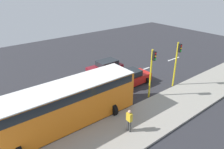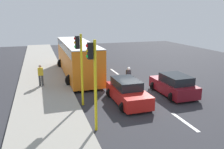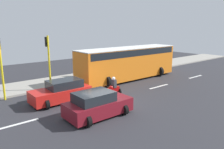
{
  "view_description": "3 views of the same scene",
  "coord_description": "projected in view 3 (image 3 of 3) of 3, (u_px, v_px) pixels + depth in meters",
  "views": [
    {
      "loc": [
        15.4,
        -10.67,
        9.64
      ],
      "look_at": [
        1.84,
        -0.01,
        1.75
      ],
      "focal_mm": 33.11,
      "sensor_mm": 36.0,
      "label": 1
    },
    {
      "loc": [
        7.22,
        15.72,
        5.58
      ],
      "look_at": [
        1.86,
        -1.01,
        1.07
      ],
      "focal_mm": 37.24,
      "sensor_mm": 36.0,
      "label": 2
    },
    {
      "loc": [
        -11.71,
        8.88,
        5.2
      ],
      "look_at": [
        1.15,
        -1.6,
        1.51
      ],
      "focal_mm": 34.92,
      "sensor_mm": 36.0,
      "label": 3
    }
  ],
  "objects": [
    {
      "name": "sidewalk",
      "position": [
        60.0,
        81.0,
        20.75
      ],
      "size": [
        4.0,
        60.0,
        0.15
      ],
      "primitive_type": "cube",
      "color": "#9E998E",
      "rests_on": "ground"
    },
    {
      "name": "traffic_light_midblock",
      "position": [
        0.0,
        60.0,
        15.15
      ],
      "size": [
        0.49,
        0.24,
        4.5
      ],
      "color": "yellow",
      "rests_on": "ground"
    },
    {
      "name": "lane_stripe_far_north",
      "position": [
        195.0,
        77.0,
        22.87
      ],
      "size": [
        0.2,
        2.4,
        0.01
      ],
      "primitive_type": "cube",
      "color": "white",
      "rests_on": "ground"
    },
    {
      "name": "lane_stripe_north",
      "position": [
        159.0,
        87.0,
        19.17
      ],
      "size": [
        0.2,
        2.4,
        0.01
      ],
      "primitive_type": "cube",
      "color": "white",
      "rests_on": "ground"
    },
    {
      "name": "traffic_light_corner",
      "position": [
        48.0,
        55.0,
        17.31
      ],
      "size": [
        0.49,
        0.24,
        4.5
      ],
      "color": "yellow",
      "rests_on": "ground"
    },
    {
      "name": "car_maroon",
      "position": [
        97.0,
        105.0,
        12.73
      ],
      "size": [
        2.28,
        3.92,
        1.52
      ],
      "color": "maroon",
      "rests_on": "ground"
    },
    {
      "name": "motorcycle",
      "position": [
        113.0,
        88.0,
        16.3
      ],
      "size": [
        0.6,
        1.3,
        1.53
      ],
      "color": "black",
      "rests_on": "ground"
    },
    {
      "name": "ground_plane",
      "position": [
        105.0,
        102.0,
        15.48
      ],
      "size": [
        40.0,
        60.0,
        0.1
      ],
      "primitive_type": "cube",
      "color": "#2D2D33"
    },
    {
      "name": "lane_stripe_south",
      "position": [
        17.0,
        124.0,
        11.77
      ],
      "size": [
        0.2,
        2.4,
        0.01
      ],
      "primitive_type": "cube",
      "color": "white",
      "rests_on": "ground"
    },
    {
      "name": "car_red",
      "position": [
        62.0,
        92.0,
        15.27
      ],
      "size": [
        2.16,
        4.12,
        1.52
      ],
      "color": "red",
      "rests_on": "ground"
    },
    {
      "name": "lane_stripe_mid",
      "position": [
        105.0,
        101.0,
        15.47
      ],
      "size": [
        0.2,
        2.4,
        0.01
      ],
      "primitive_type": "cube",
      "color": "white",
      "rests_on": "ground"
    },
    {
      "name": "pedestrian_near_signal",
      "position": [
        83.0,
        67.0,
        22.35
      ],
      "size": [
        0.4,
        0.24,
        1.69
      ],
      "color": "#3F3F3F",
      "rests_on": "sidewalk"
    },
    {
      "name": "city_bus",
      "position": [
        128.0,
        61.0,
        21.51
      ],
      "size": [
        3.2,
        11.0,
        3.16
      ],
      "color": "orange",
      "rests_on": "ground"
    }
  ]
}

